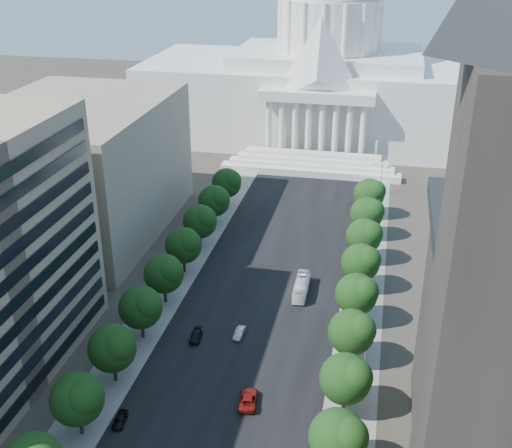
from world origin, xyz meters
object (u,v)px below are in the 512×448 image
Objects in this scene: car_silver at (239,333)px; car_red at (248,399)px; car_dark_b at (196,336)px; car_dark_a at (120,420)px; city_bus at (301,287)px.

car_silver is 0.69× the size of car_red.
car_silver is at bearing 13.85° from car_dark_b.
car_dark_b is at bearing 73.22° from car_dark_a.
car_dark_a reaches higher than car_dark_b.
car_dark_b is at bearing -130.26° from city_bus.
car_silver is 0.39× the size of city_bus.
car_silver is 18.84m from city_bus.
car_red is (17.29, 7.96, 0.14)m from car_dark_a.
car_red is 33.73m from city_bus.
car_dark_a is 46.35m from city_bus.
city_bus is at bearing 65.65° from car_silver.
city_bus is (20.57, 41.53, 0.77)m from car_dark_a.
car_red is 1.31× the size of car_dark_b.
car_dark_a is 0.98× the size of car_silver.
city_bus is at bearing 45.53° from car_dark_b.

